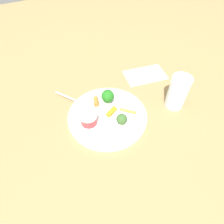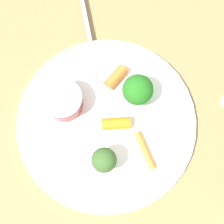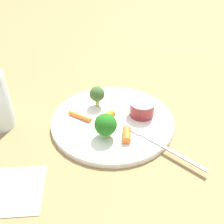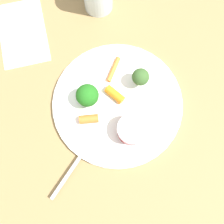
# 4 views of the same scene
# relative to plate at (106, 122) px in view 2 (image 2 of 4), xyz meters

# --- Properties ---
(ground_plane) EXTENTS (2.40, 2.40, 0.00)m
(ground_plane) POSITION_rel_plate_xyz_m (0.00, 0.00, -0.01)
(ground_plane) COLOR olive
(plate) EXTENTS (0.27, 0.27, 0.01)m
(plate) POSITION_rel_plate_xyz_m (0.00, 0.00, 0.00)
(plate) COLOR white
(plate) RESTS_ON ground_plane
(sauce_cup) EXTENTS (0.06, 0.06, 0.04)m
(sauce_cup) POSITION_rel_plate_xyz_m (0.07, -0.00, 0.02)
(sauce_cup) COLOR maroon
(sauce_cup) RESTS_ON plate
(broccoli_floret_0) EXTENTS (0.05, 0.05, 0.05)m
(broccoli_floret_0) POSITION_rel_plate_xyz_m (-0.03, -0.05, 0.04)
(broccoli_floret_0) COLOR #83B766
(broccoli_floret_0) RESTS_ON plate
(broccoli_floret_1) EXTENTS (0.03, 0.03, 0.05)m
(broccoli_floret_1) POSITION_rel_plate_xyz_m (-0.02, 0.06, 0.04)
(broccoli_floret_1) COLOR #97B368
(broccoli_floret_1) RESTS_ON plate
(carrot_stick_0) EXTENTS (0.05, 0.03, 0.02)m
(carrot_stick_0) POSITION_rel_plate_xyz_m (-0.02, 0.00, 0.01)
(carrot_stick_0) COLOR orange
(carrot_stick_0) RESTS_ON plate
(carrot_stick_1) EXTENTS (0.03, 0.04, 0.02)m
(carrot_stick_1) POSITION_rel_plate_xyz_m (0.01, -0.07, 0.01)
(carrot_stick_1) COLOR orange
(carrot_stick_1) RESTS_ON plate
(carrot_stick_2) EXTENTS (0.05, 0.05, 0.01)m
(carrot_stick_2) POSITION_rel_plate_xyz_m (-0.07, 0.02, 0.01)
(carrot_stick_2) COLOR orange
(carrot_stick_2) RESTS_ON plate
(fork) EXTENTS (0.11, 0.15, 0.00)m
(fork) POSITION_rel_plate_xyz_m (0.08, -0.11, 0.01)
(fork) COLOR #ACAFB9
(fork) RESTS_ON plate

